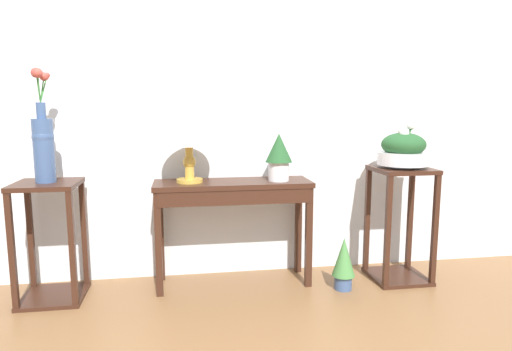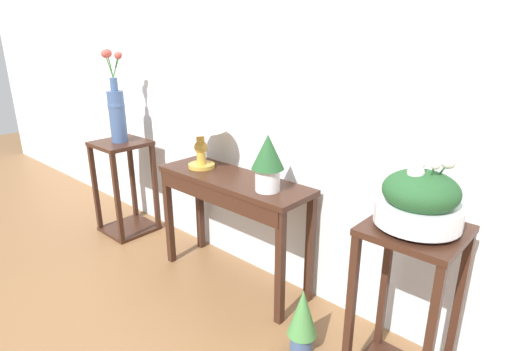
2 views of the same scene
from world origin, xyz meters
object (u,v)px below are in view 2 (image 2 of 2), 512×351
potted_plant_on_console (268,160)px  planter_bowl_wide_right (420,200)px  pedestal_stand_left (125,187)px  potted_plant_floor (302,318)px  pedestal_stand_right (404,310)px  flower_vase_tall_left (117,109)px  table_lamp (200,120)px  console_table (231,196)px

potted_plant_on_console → planter_bowl_wide_right: size_ratio=0.94×
potted_plant_on_console → planter_bowl_wide_right: bearing=-4.9°
potted_plant_on_console → pedestal_stand_left: (-1.53, -0.04, -0.54)m
potted_plant_floor → potted_plant_on_console: bearing=154.3°
pedestal_stand_left → planter_bowl_wide_right: 2.49m
potted_plant_floor → planter_bowl_wide_right: bearing=15.3°
potted_plant_on_console → pedestal_stand_right: (0.89, -0.08, -0.52)m
pedestal_stand_left → flower_vase_tall_left: size_ratio=1.10×
table_lamp → pedestal_stand_left: size_ratio=0.56×
pedestal_stand_right → potted_plant_floor: 0.53m
planter_bowl_wide_right → potted_plant_floor: (-0.47, -0.13, -0.76)m
potted_plant_floor → pedestal_stand_left: bearing=175.2°
potted_plant_on_console → planter_bowl_wide_right: (0.89, -0.08, 0.02)m
pedestal_stand_left → potted_plant_floor: bearing=-4.8°
pedestal_stand_right → potted_plant_floor: bearing=-164.7°
console_table → pedestal_stand_left: 1.24m
potted_plant_floor → table_lamp: bearing=167.2°
table_lamp → potted_plant_floor: (1.04, -0.24, -0.87)m
flower_vase_tall_left → planter_bowl_wide_right: size_ratio=2.02×
potted_plant_floor → console_table: bearing=163.9°
console_table → flower_vase_tall_left: size_ratio=1.53×
console_table → planter_bowl_wide_right: 1.26m
flower_vase_tall_left → planter_bowl_wide_right: flower_vase_tall_left is taller
pedestal_stand_right → planter_bowl_wide_right: planter_bowl_wide_right is taller
planter_bowl_wide_right → potted_plant_floor: bearing=-164.7°
potted_plant_on_console → pedestal_stand_left: 1.63m
flower_vase_tall_left → pedestal_stand_right: bearing=-0.8°
flower_vase_tall_left → planter_bowl_wide_right: (2.42, -0.03, -0.09)m
table_lamp → flower_vase_tall_left: (-0.91, -0.07, -0.02)m
table_lamp → pedestal_stand_right: (1.51, -0.11, -0.66)m
potted_plant_on_console → flower_vase_tall_left: bearing=-178.5°
planter_bowl_wide_right → pedestal_stand_right: bearing=157.9°
console_table → potted_plant_floor: bearing=-16.1°
console_table → pedestal_stand_left: size_ratio=1.39×
pedestal_stand_left → pedestal_stand_right: (2.42, -0.03, 0.02)m
flower_vase_tall_left → potted_plant_floor: size_ratio=1.92×
flower_vase_tall_left → potted_plant_on_console: bearing=1.5°
potted_plant_on_console → flower_vase_tall_left: flower_vase_tall_left is taller
pedestal_stand_left → pedestal_stand_right: bearing=-0.8°
potted_plant_on_console → pedestal_stand_left: potted_plant_on_console is taller
flower_vase_tall_left → table_lamp: bearing=4.7°
potted_plant_on_console → potted_plant_floor: potted_plant_on_console is taller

